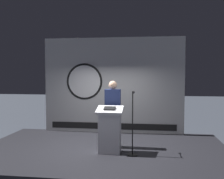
# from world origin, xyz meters

# --- Properties ---
(ground_plane) EXTENTS (40.00, 40.00, 0.00)m
(ground_plane) POSITION_xyz_m (0.00, 0.00, 0.00)
(ground_plane) COLOR #383D47
(stage_platform) EXTENTS (6.40, 4.00, 0.30)m
(stage_platform) POSITION_xyz_m (0.00, 0.00, 0.15)
(stage_platform) COLOR black
(stage_platform) RESTS_ON ground
(banner_display) EXTENTS (4.55, 0.12, 3.09)m
(banner_display) POSITION_xyz_m (-0.03, 1.85, 1.84)
(banner_display) COLOR silver
(banner_display) RESTS_ON stage_platform
(podium) EXTENTS (0.64, 0.50, 1.13)m
(podium) POSITION_xyz_m (0.21, -0.31, 0.85)
(podium) COLOR silver
(podium) RESTS_ON stage_platform
(speaker_person) EXTENTS (0.40, 0.26, 1.74)m
(speaker_person) POSITION_xyz_m (0.22, 0.17, 1.19)
(speaker_person) COLOR black
(speaker_person) RESTS_ON stage_platform
(microphone_stand) EXTENTS (0.24, 0.51, 1.52)m
(microphone_stand) POSITION_xyz_m (0.77, -0.41, 0.84)
(microphone_stand) COLOR black
(microphone_stand) RESTS_ON stage_platform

